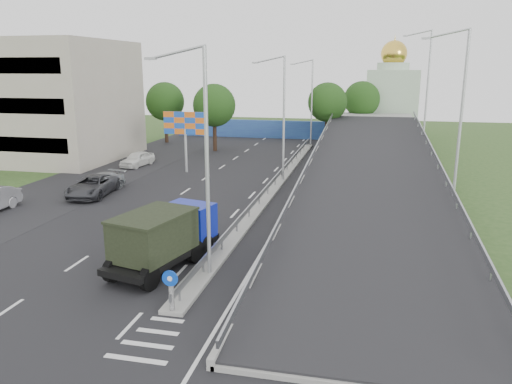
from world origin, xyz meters
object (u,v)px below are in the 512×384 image
(parked_car_d, at_px, (100,183))
(billboard, at_px, (185,127))
(lamp_post_near, at_px, (203,151))
(lamp_post_far, at_px, (310,98))
(lamp_post_mid, at_px, (282,112))
(parked_car_e, at_px, (137,159))
(church, at_px, (391,97))
(sign_bollard, at_px, (171,290))
(dump_truck, at_px, (165,235))
(parked_car_c, at_px, (93,186))

(parked_car_d, bearing_deg, billboard, 73.47)
(lamp_post_near, xyz_separation_m, parked_car_d, (-13.03, 13.61, -5.12))
(lamp_post_far, xyz_separation_m, parked_car_d, (-13.03, -26.39, -5.12))
(lamp_post_mid, height_order, parked_car_e, lamp_post_mid)
(lamp_post_mid, height_order, parked_car_d, lamp_post_mid)
(lamp_post_near, distance_m, billboard, 23.87)
(lamp_post_mid, xyz_separation_m, church, (9.89, 34.00, -0.50))
(sign_bollard, distance_m, dump_truck, 5.06)
(parked_car_c, xyz_separation_m, parked_car_e, (-1.86, 11.37, -0.04))
(sign_bollard, bearing_deg, billboard, 109.21)
(lamp_post_mid, distance_m, parked_car_c, 15.86)
(parked_car_e, bearing_deg, parked_car_d, -71.90)
(lamp_post_mid, bearing_deg, church, 73.78)
(lamp_post_mid, height_order, lamp_post_far, same)
(sign_bollard, distance_m, parked_car_d, 21.70)
(parked_car_e, bearing_deg, sign_bollard, -53.66)
(lamp_post_near, height_order, church, church)
(church, distance_m, dump_truck, 54.77)
(sign_bollard, height_order, lamp_post_near, lamp_post_near)
(sign_bollard, distance_m, lamp_post_mid, 24.30)
(lamp_post_near, bearing_deg, parked_car_c, 136.40)
(billboard, bearing_deg, parked_car_d, -115.03)
(sign_bollard, bearing_deg, church, 80.19)
(lamp_post_far, bearing_deg, parked_car_e, -132.14)
(lamp_post_near, height_order, lamp_post_far, same)
(lamp_post_near, bearing_deg, parked_car_d, 133.76)
(lamp_post_mid, distance_m, billboard, 9.47)
(dump_truck, distance_m, parked_car_c, 15.76)
(lamp_post_far, distance_m, church, 17.15)
(lamp_post_far, bearing_deg, parked_car_c, -115.00)
(billboard, bearing_deg, lamp_post_mid, -12.38)
(lamp_post_far, xyz_separation_m, church, (9.89, 14.00, -0.50))
(church, bearing_deg, billboard, -120.70)
(lamp_post_mid, relative_size, dump_truck, 1.48)
(lamp_post_far, distance_m, dump_truck, 39.57)
(sign_bollard, distance_m, parked_car_e, 31.16)
(lamp_post_far, height_order, billboard, lamp_post_far)
(lamp_post_near, relative_size, parked_car_c, 1.86)
(dump_truck, relative_size, parked_car_d, 1.45)
(sign_bollard, xyz_separation_m, lamp_post_mid, (0.11, 23.83, 4.77))
(parked_car_d, bearing_deg, parked_car_c, -76.59)
(lamp_post_near, bearing_deg, lamp_post_far, 90.00)
(lamp_post_far, relative_size, parked_car_e, 2.40)
(sign_bollard, relative_size, billboard, 0.30)
(parked_car_e, bearing_deg, church, 59.15)
(lamp_post_mid, relative_size, church, 0.73)
(church, bearing_deg, lamp_post_near, -100.38)
(parked_car_c, relative_size, parked_car_e, 1.29)
(lamp_post_far, height_order, parked_car_e, lamp_post_far)
(lamp_post_near, bearing_deg, lamp_post_mid, 90.00)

